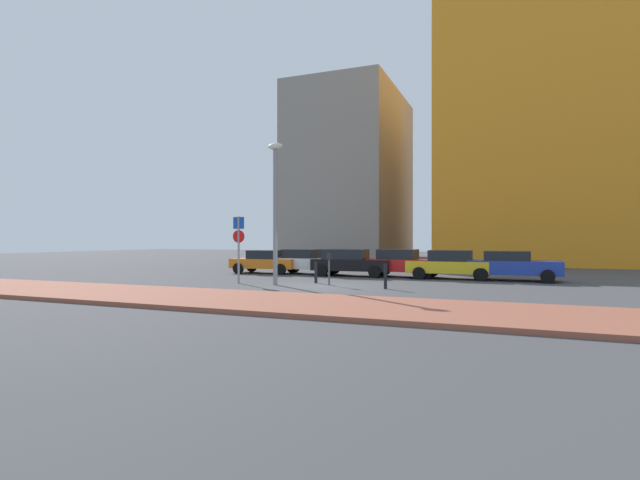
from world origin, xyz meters
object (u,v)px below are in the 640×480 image
parking_sign_post (239,241)px  street_lamp (275,200)px  parked_car_orange (265,261)px  parking_meter (329,265)px  parked_car_blue (512,265)px  parked_car_red (403,263)px  traffic_bollard_near (385,276)px  parked_car_white (306,261)px  parked_car_black (350,262)px  parked_car_yellow (451,264)px  traffic_bollard_mid (316,272)px

parking_sign_post → street_lamp: bearing=-2.7°
parked_car_orange → parking_meter: (6.22, -5.48, 0.20)m
parked_car_blue → parked_car_red: bearing=177.9°
street_lamp → traffic_bollard_near: (5.00, 0.21, -3.27)m
parked_car_white → street_lamp: street_lamp is taller
parked_car_black → parked_car_blue: 8.37m
parked_car_yellow → parked_car_red: bearing=174.3°
parking_sign_post → parking_meter: size_ratio=2.21×
parked_car_white → parked_car_yellow: size_ratio=0.91×
parking_meter → street_lamp: street_lamp is taller
parked_car_black → parked_car_red: size_ratio=1.09×
parked_car_yellow → parking_meter: 7.20m
parked_car_black → parking_sign_post: 7.10m
parking_meter → traffic_bollard_mid: 1.29m
parked_car_white → parked_car_yellow: parked_car_yellow is taller
street_lamp → traffic_bollard_near: size_ratio=6.17×
parked_car_white → parked_car_black: 2.94m
parked_car_blue → street_lamp: bearing=-147.1°
traffic_bollard_near → traffic_bollard_mid: size_ratio=1.04×
parked_car_blue → traffic_bollard_mid: (-8.52, -4.80, -0.28)m
parked_car_black → parked_car_red: (2.86, 0.37, -0.01)m
parked_car_orange → parked_car_white: parked_car_white is taller
parked_car_black → traffic_bollard_near: size_ratio=4.27×
parking_sign_post → traffic_bollard_near: size_ratio=3.02×
parked_car_red → traffic_bollard_mid: size_ratio=4.10×
street_lamp → traffic_bollard_mid: bearing=49.7°
parked_car_black → parking_meter: size_ratio=3.12×
parked_car_red → parked_car_blue: parked_car_red is taller
parking_sign_post → parked_car_black: bearing=60.6°
parked_car_blue → traffic_bollard_mid: parked_car_blue is taller
parked_car_orange → parking_meter: bearing=-41.4°
traffic_bollard_near → street_lamp: bearing=-177.6°
street_lamp → traffic_bollard_mid: street_lamp is taller
parked_car_orange → parked_car_red: size_ratio=1.02×
parked_car_red → parked_car_blue: bearing=-2.1°
parking_meter → parked_car_yellow: bearing=50.0°
parked_car_blue → street_lamp: (-9.84, -6.36, 3.02)m
parked_car_orange → parked_car_yellow: size_ratio=0.92×
parked_car_white → street_lamp: (1.43, -6.69, 3.03)m
parked_car_black → parking_meter: parked_car_black is taller
parking_sign_post → street_lamp: size_ratio=0.49×
parked_car_white → street_lamp: size_ratio=0.64×
parked_car_white → parking_meter: 6.96m
parked_car_orange → parked_car_blue: 13.78m
street_lamp → traffic_bollard_mid: 3.88m
street_lamp → parking_sign_post: bearing=177.3°
traffic_bollard_near → parked_car_white: bearing=134.8°
parked_car_red → parked_car_yellow: parked_car_red is taller
parked_car_red → parked_car_blue: (5.51, -0.21, -0.01)m
traffic_bollard_near → parked_car_yellow: bearing=72.6°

